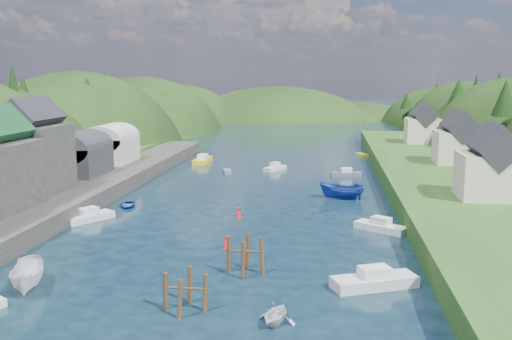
# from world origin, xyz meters

# --- Properties ---
(ground) EXTENTS (600.00, 600.00, 0.00)m
(ground) POSITION_xyz_m (0.00, 50.00, 0.00)
(ground) COLOR black
(ground) RESTS_ON ground
(hillside_left) EXTENTS (44.00, 245.56, 52.00)m
(hillside_left) POSITION_xyz_m (-45.00, 75.00, -8.03)
(hillside_left) COLOR black
(hillside_left) RESTS_ON ground
(hillside_right) EXTENTS (36.00, 245.56, 48.00)m
(hillside_right) POSITION_xyz_m (45.00, 75.00, -7.41)
(hillside_right) COLOR black
(hillside_right) RESTS_ON ground
(far_hills) EXTENTS (103.00, 68.00, 44.00)m
(far_hills) POSITION_xyz_m (1.22, 174.01, -10.80)
(far_hills) COLOR black
(far_hills) RESTS_ON ground
(hill_trees) EXTENTS (91.06, 146.21, 12.44)m
(hill_trees) POSITION_xyz_m (0.64, 64.11, 11.10)
(hill_trees) COLOR black
(hill_trees) RESTS_ON ground
(quay_left) EXTENTS (12.00, 110.00, 2.00)m
(quay_left) POSITION_xyz_m (-24.00, 20.00, 1.00)
(quay_left) COLOR #2D2B28
(quay_left) RESTS_ON ground
(boat_sheds) EXTENTS (7.00, 21.00, 7.50)m
(boat_sheds) POSITION_xyz_m (-26.00, 39.00, 5.27)
(boat_sheds) COLOR #2D2D30
(boat_sheds) RESTS_ON quay_left
(terrace_right) EXTENTS (16.00, 120.00, 2.40)m
(terrace_right) POSITION_xyz_m (25.00, 40.00, 1.20)
(terrace_right) COLOR #234719
(terrace_right) RESTS_ON ground
(right_bank_cottages) EXTENTS (9.00, 59.24, 8.41)m
(right_bank_cottages) POSITION_xyz_m (28.00, 48.33, 5.84)
(right_bank_cottages) COLOR beige
(right_bank_cottages) RESTS_ON terrace_right
(piling_cluster_near) EXTENTS (3.34, 3.10, 3.24)m
(piling_cluster_near) POSITION_xyz_m (-0.41, -6.82, 1.06)
(piling_cluster_near) COLOR #382314
(piling_cluster_near) RESTS_ON ground
(piling_cluster_far) EXTENTS (3.28, 3.05, 3.66)m
(piling_cluster_far) POSITION_xyz_m (2.60, 1.05, 1.26)
(piling_cluster_far) COLOR #382314
(piling_cluster_far) RESTS_ON ground
(channel_buoy_near) EXTENTS (0.70, 0.70, 1.10)m
(channel_buoy_near) POSITION_xyz_m (-0.23, 7.79, 0.48)
(channel_buoy_near) COLOR red
(channel_buoy_near) RESTS_ON ground
(channel_buoy_far) EXTENTS (0.70, 0.70, 1.10)m
(channel_buoy_far) POSITION_xyz_m (-0.89, 19.48, 0.48)
(channel_buoy_far) COLOR red
(channel_buoy_far) RESTS_ON ground
(moored_boats) EXTENTS (36.69, 83.48, 2.26)m
(moored_boats) POSITION_xyz_m (-0.87, 19.59, 0.67)
(moored_boats) COLOR silver
(moored_boats) RESTS_ON ground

